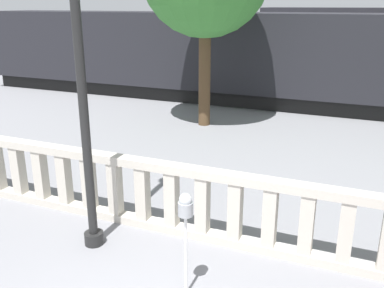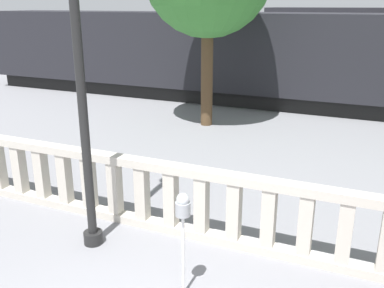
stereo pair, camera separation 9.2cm
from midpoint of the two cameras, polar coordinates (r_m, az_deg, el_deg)
name	(u,v)px [view 2 (the right image)]	position (r m, az deg, el deg)	size (l,w,h in m)	color
balustrade	(218,208)	(6.81, 3.82, -8.45)	(15.55, 0.24, 1.22)	#BCB5A8
lamppost	(75,19)	(6.22, -14.87, 15.81)	(0.34, 0.34, 6.26)	black
parking_meter	(183,213)	(5.35, -0.72, -9.20)	(0.19, 0.19, 1.46)	silver
train_near	(234,55)	(16.75, 5.82, 11.66)	(21.43, 2.66, 3.94)	black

